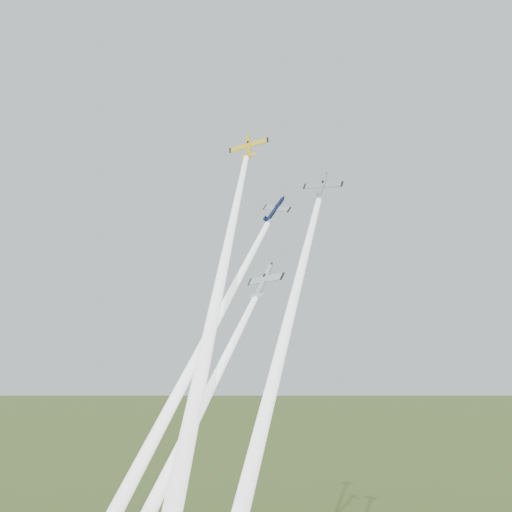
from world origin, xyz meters
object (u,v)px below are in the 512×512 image
plane_yellow (249,146)px  plane_silver_low (264,281)px  plane_silver_right (322,186)px  plane_navy (275,210)px

plane_yellow → plane_silver_low: 31.23m
plane_yellow → plane_silver_right: size_ratio=1.11×
plane_silver_right → plane_navy: bearing=159.2°
plane_navy → plane_silver_low: 18.73m
plane_navy → plane_silver_right: size_ratio=1.00×
plane_navy → plane_silver_right: 11.79m
plane_silver_right → plane_silver_low: (-6.46, -8.47, -16.67)m
plane_navy → plane_silver_low: bearing=-50.7°
plane_navy → plane_yellow: bearing=-160.6°
plane_navy → plane_silver_right: (11.30, -2.50, 2.28)m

